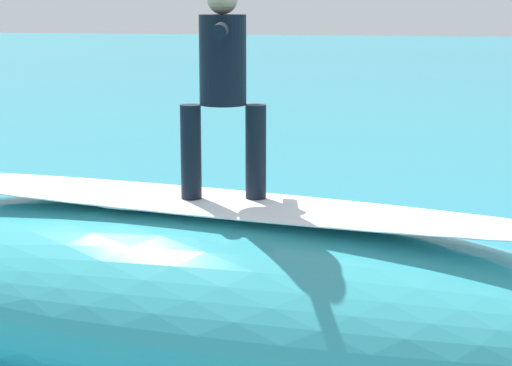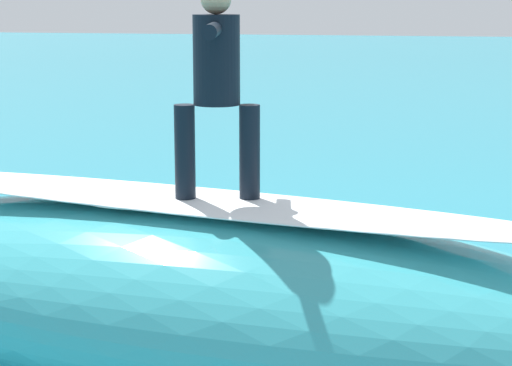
{
  "view_description": "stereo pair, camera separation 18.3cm",
  "coord_description": "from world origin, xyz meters",
  "views": [
    {
      "loc": [
        -2.34,
        9.41,
        3.08
      ],
      "look_at": [
        -0.77,
        0.45,
        1.22
      ],
      "focal_mm": 65.59,
      "sensor_mm": 36.0,
      "label": 1
    },
    {
      "loc": [
        -2.52,
        9.38,
        3.08
      ],
      "look_at": [
        -0.77,
        0.45,
        1.22
      ],
      "focal_mm": 65.59,
      "sensor_mm": 36.0,
      "label": 2
    }
  ],
  "objects": [
    {
      "name": "ground_plane",
      "position": [
        0.0,
        0.0,
        0.0
      ],
      "size": [
        120.0,
        120.0,
        0.0
      ],
      "primitive_type": "plane",
      "color": "teal"
    },
    {
      "name": "wave_crest",
      "position": [
        -0.76,
        2.7,
        0.75
      ],
      "size": [
        7.62,
        4.04,
        1.49
      ],
      "primitive_type": "ellipsoid",
      "rotation": [
        0.0,
        0.0,
        -0.22
      ],
      "color": "teal",
      "rests_on": "ground_plane"
    },
    {
      "name": "wave_foam_lip",
      "position": [
        -0.76,
        2.7,
        1.53
      ],
      "size": [
        6.2,
        2.2,
        0.08
      ],
      "primitive_type": "ellipsoid",
      "rotation": [
        0.0,
        0.0,
        -0.22
      ],
      "color": "white",
      "rests_on": "wave_crest"
    },
    {
      "name": "surfboard_riding",
      "position": [
        -0.92,
        2.74,
        1.52
      ],
      "size": [
        1.98,
        0.8,
        0.06
      ],
      "primitive_type": "ellipsoid",
      "rotation": [
        0.0,
        0.0,
        0.18
      ],
      "color": "silver",
      "rests_on": "wave_crest"
    },
    {
      "name": "surfer_riding",
      "position": [
        -0.92,
        2.74,
        2.48
      ],
      "size": [
        0.63,
        1.51,
        1.6
      ],
      "rotation": [
        0.0,
        0.0,
        0.18
      ],
      "color": "black",
      "rests_on": "surfboard_riding"
    },
    {
      "name": "surfboard_paddling",
      "position": [
        -0.61,
        -1.83,
        0.05
      ],
      "size": [
        1.48,
        1.98,
        0.1
      ],
      "primitive_type": "ellipsoid",
      "rotation": [
        0.0,
        0.0,
        1.03
      ],
      "color": "#E0563D",
      "rests_on": "ground_plane"
    },
    {
      "name": "surfer_paddling",
      "position": [
        -0.67,
        -1.93,
        0.22
      ],
      "size": [
        0.99,
        1.45,
        0.29
      ],
      "rotation": [
        0.0,
        0.0,
        1.03
      ],
      "color": "black",
      "rests_on": "surfboard_paddling"
    },
    {
      "name": "foam_patch_near",
      "position": [
        -2.2,
        1.56,
        0.06
      ],
      "size": [
        1.09,
        1.19,
        0.11
      ],
      "primitive_type": "ellipsoid",
      "rotation": [
        0.0,
        0.0,
        0.96
      ],
      "color": "white",
      "rests_on": "ground_plane"
    },
    {
      "name": "foam_patch_mid",
      "position": [
        -2.18,
        0.07,
        0.07
      ],
      "size": [
        1.16,
        1.29,
        0.14
      ],
      "primitive_type": "ellipsoid",
      "rotation": [
        0.0,
        0.0,
        1.11
      ],
      "color": "white",
      "rests_on": "ground_plane"
    },
    {
      "name": "foam_patch_far",
      "position": [
        3.43,
        -2.98,
        0.05
      ],
      "size": [
        1.23,
        1.23,
        0.1
      ],
      "primitive_type": "ellipsoid",
      "rotation": [
        0.0,
        0.0,
        2.44
      ],
      "color": "white",
      "rests_on": "ground_plane"
    }
  ]
}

